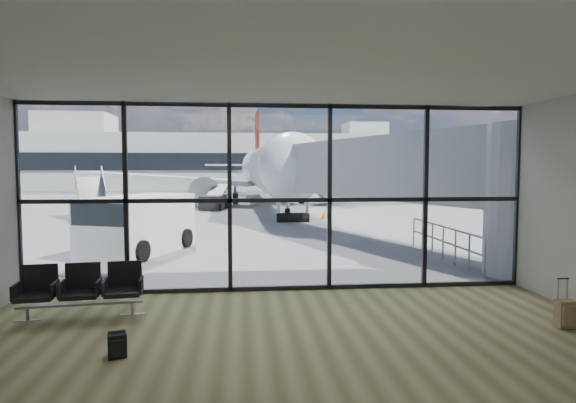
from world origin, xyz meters
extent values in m
plane|color=slate|center=(0.00, 40.00, 0.00)|extent=(220.00, 220.00, 0.00)
cube|color=brown|center=(0.00, -4.00, 0.01)|extent=(12.00, 8.00, 0.01)
cube|color=silver|center=(0.00, -4.00, 4.50)|extent=(12.00, 8.00, 0.02)
cube|color=beige|center=(0.00, -8.00, 2.25)|extent=(12.00, 0.02, 4.50)
cube|color=white|center=(0.00, 0.00, 2.25)|extent=(12.00, 0.04, 4.50)
cube|color=black|center=(0.00, 0.00, 0.06)|extent=(12.00, 0.12, 0.10)
cube|color=black|center=(0.00, 0.00, 2.20)|extent=(12.00, 0.12, 0.10)
cube|color=black|center=(0.00, 0.00, 4.44)|extent=(12.00, 0.12, 0.10)
cube|color=black|center=(-6.00, 0.00, 2.25)|extent=(0.10, 0.12, 4.50)
cube|color=black|center=(-3.60, 0.00, 2.25)|extent=(0.10, 0.12, 4.50)
cube|color=black|center=(-1.20, 0.00, 2.25)|extent=(0.10, 0.12, 4.50)
cube|color=black|center=(1.20, 0.00, 2.25)|extent=(0.10, 0.12, 4.50)
cube|color=black|center=(3.60, 0.00, 2.25)|extent=(0.10, 0.12, 4.50)
cube|color=black|center=(6.00, 0.00, 2.25)|extent=(0.10, 0.12, 4.50)
cylinder|color=#ABAEB0|center=(7.20, 1.00, 2.10)|extent=(2.80, 2.80, 4.20)
cube|color=#ABAEB0|center=(4.55, 8.00, 3.00)|extent=(7.45, 14.81, 2.40)
cube|color=#ABAEB0|center=(1.90, 15.00, 3.00)|extent=(2.60, 2.20, 2.60)
cylinder|color=gray|center=(1.10, 15.00, 0.90)|extent=(0.20, 0.20, 1.80)
cylinder|color=gray|center=(2.70, 15.00, 0.90)|extent=(0.20, 0.20, 1.80)
cylinder|color=black|center=(1.90, 15.00, 0.25)|extent=(1.80, 0.56, 0.56)
cylinder|color=gray|center=(5.60, 0.80, 0.55)|extent=(0.06, 0.06, 1.10)
cylinder|color=gray|center=(5.60, 1.70, 0.55)|extent=(0.06, 0.06, 1.10)
cylinder|color=gray|center=(5.60, 2.60, 0.55)|extent=(0.06, 0.06, 1.10)
cylinder|color=gray|center=(5.60, 3.50, 0.55)|extent=(0.06, 0.06, 1.10)
cylinder|color=gray|center=(5.60, 4.40, 0.55)|extent=(0.06, 0.06, 1.10)
cylinder|color=gray|center=(5.60, 5.30, 0.55)|extent=(0.06, 0.06, 1.10)
cylinder|color=gray|center=(5.60, 6.20, 0.55)|extent=(0.06, 0.06, 1.10)
cylinder|color=gray|center=(5.60, 3.50, 1.08)|extent=(0.06, 5.40, 0.06)
cylinder|color=gray|center=(5.60, 3.50, 0.60)|extent=(0.06, 5.40, 0.06)
cube|color=beige|center=(0.00, 62.00, 4.00)|extent=(80.00, 12.00, 8.00)
cube|color=black|center=(0.00, 55.90, 4.00)|extent=(80.00, 0.20, 2.40)
cube|color=beige|center=(-25.00, 62.00, 9.50)|extent=(10.00, 8.00, 3.00)
cube|color=beige|center=(18.00, 62.00, 9.00)|extent=(6.00, 6.00, 2.00)
cylinder|color=#382619|center=(-39.00, 72.00, 1.53)|extent=(0.50, 0.50, 3.06)
sphere|color=black|center=(-39.00, 72.00, 5.27)|extent=(5.61, 5.61, 5.61)
cylinder|color=#382619|center=(-33.00, 72.00, 1.71)|extent=(0.50, 0.50, 3.42)
sphere|color=black|center=(-33.00, 72.00, 5.89)|extent=(6.27, 6.27, 6.27)
cylinder|color=#382619|center=(-27.00, 72.00, 1.35)|extent=(0.50, 0.50, 2.70)
sphere|color=black|center=(-27.00, 72.00, 4.65)|extent=(4.95, 4.95, 4.95)
cylinder|color=#382619|center=(-21.00, 72.00, 1.53)|extent=(0.50, 0.50, 3.06)
sphere|color=black|center=(-21.00, 72.00, 5.27)|extent=(5.61, 5.61, 5.61)
cylinder|color=#382619|center=(-15.00, 72.00, 1.71)|extent=(0.50, 0.50, 3.42)
sphere|color=black|center=(-15.00, 72.00, 5.89)|extent=(6.27, 6.27, 6.27)
cube|color=gray|center=(-4.10, -1.79, 0.27)|extent=(2.37, 0.36, 0.04)
cube|color=black|center=(-4.90, -1.88, 0.47)|extent=(0.74, 0.70, 0.09)
cube|color=black|center=(-4.93, -1.58, 0.75)|extent=(0.67, 0.15, 0.59)
cube|color=black|center=(-4.10, -1.79, 0.47)|extent=(0.74, 0.70, 0.09)
cube|color=black|center=(-4.13, -1.49, 0.75)|extent=(0.67, 0.15, 0.59)
cube|color=black|center=(-3.29, -1.69, 0.47)|extent=(0.74, 0.70, 0.09)
cube|color=black|center=(-3.33, -1.39, 0.75)|extent=(0.67, 0.15, 0.59)
cylinder|color=gray|center=(-5.06, -1.90, 0.13)|extent=(0.06, 0.06, 0.27)
cylinder|color=gray|center=(-3.13, -1.67, 0.13)|extent=(0.06, 0.06, 0.27)
cube|color=black|center=(-2.86, -3.94, 0.19)|extent=(0.32, 0.25, 0.38)
cube|color=black|center=(-2.82, -4.04, 0.19)|extent=(0.23, 0.12, 0.26)
cylinder|color=black|center=(-2.88, -3.86, 0.38)|extent=(0.27, 0.14, 0.07)
cube|color=olive|center=(5.02, -3.29, 0.27)|extent=(0.35, 0.22, 0.51)
cube|color=olive|center=(5.02, -3.41, 0.27)|extent=(0.28, 0.05, 0.38)
cylinder|color=gray|center=(4.92, -3.20, 0.71)|extent=(0.02, 0.02, 0.42)
cylinder|color=gray|center=(5.11, -3.20, 0.71)|extent=(0.02, 0.02, 0.42)
cube|color=black|center=(5.01, -3.20, 0.92)|extent=(0.23, 0.04, 0.02)
cylinder|color=black|center=(4.92, -3.20, 0.03)|extent=(0.03, 0.06, 0.06)
cylinder|color=black|center=(5.11, -3.20, 0.03)|extent=(0.03, 0.06, 0.06)
cylinder|color=white|center=(1.37, 29.19, 3.05)|extent=(4.51, 30.56, 3.76)
sphere|color=white|center=(1.74, 13.96, 3.05)|extent=(3.76, 3.76, 3.76)
cone|color=white|center=(0.93, 46.96, 3.35)|extent=(3.91, 6.19, 3.76)
cube|color=black|center=(1.73, 14.57, 3.56)|extent=(2.26, 1.27, 0.51)
cube|color=white|center=(-7.29, 30.00, 2.18)|extent=(15.59, 7.66, 1.20)
cylinder|color=black|center=(-3.89, 28.05, 1.17)|extent=(2.22, 3.51, 2.13)
cube|color=white|center=(-2.31, 46.38, 3.45)|extent=(5.83, 2.82, 0.18)
cube|color=white|center=(9.97, 30.42, 2.18)|extent=(15.52, 8.32, 1.20)
cylinder|color=black|center=(6.67, 28.31, 1.17)|extent=(2.22, 3.51, 2.13)
cube|color=white|center=(4.19, 46.54, 3.45)|extent=(5.86, 3.07, 0.18)
cube|color=#5E120D|center=(0.93, 46.96, 6.70)|extent=(0.40, 3.87, 6.09)
cylinder|color=gray|center=(1.69, 15.99, 0.71)|extent=(0.20, 0.20, 1.42)
cylinder|color=black|center=(1.69, 15.99, 0.36)|extent=(0.27, 0.72, 0.71)
cylinder|color=black|center=(-1.49, 29.63, 0.46)|extent=(0.48, 0.99, 0.98)
cylinder|color=black|center=(4.20, 29.77, 0.46)|extent=(0.48, 0.99, 0.98)
cube|color=silver|center=(-4.50, 5.76, 1.00)|extent=(3.50, 5.02, 2.00)
cube|color=black|center=(-5.10, 4.16, 1.55)|extent=(2.21, 1.80, 0.70)
cylinder|color=black|center=(-5.97, 4.70, 0.35)|extent=(0.48, 0.74, 0.70)
cylinder|color=black|center=(-4.09, 4.00, 0.35)|extent=(0.48, 0.74, 0.70)
cylinder|color=black|center=(-4.91, 7.52, 0.35)|extent=(0.48, 0.74, 0.70)
cylinder|color=black|center=(-3.03, 6.81, 0.35)|extent=(0.48, 0.74, 0.70)
cube|color=black|center=(-3.00, 24.00, 0.55)|extent=(1.92, 3.18, 0.99)
cube|color=black|center=(-2.78, 25.17, 1.29)|extent=(1.63, 2.65, 1.02)
cylinder|color=black|center=(-3.87, 23.15, 0.25)|extent=(0.29, 0.52, 0.50)
cylinder|color=black|center=(-2.50, 22.90, 0.25)|extent=(0.29, 0.52, 0.50)
cylinder|color=black|center=(-3.50, 25.10, 0.25)|extent=(0.29, 0.52, 0.50)
cylinder|color=black|center=(-2.13, 24.85, 0.25)|extent=(0.29, 0.52, 0.50)
cube|color=yellow|center=(-9.63, 17.38, 0.48)|extent=(2.66, 3.39, 0.85)
cube|color=gray|center=(-9.93, 18.17, 1.70)|extent=(2.26, 2.79, 1.57)
cylinder|color=black|center=(-10.04, 16.08, 0.23)|extent=(0.37, 0.51, 0.47)
cylinder|color=black|center=(-8.45, 16.69, 0.23)|extent=(0.37, 0.51, 0.47)
cylinder|color=black|center=(-10.80, 18.06, 0.23)|extent=(0.37, 0.51, 0.47)
cylinder|color=black|center=(-9.22, 18.68, 0.23)|extent=(0.37, 0.51, 0.47)
cube|color=red|center=(-4.00, 15.32, 0.01)|extent=(0.38, 0.38, 0.03)
cone|color=red|center=(-4.00, 15.32, 0.27)|extent=(0.36, 0.36, 0.54)
cube|color=orange|center=(3.93, 16.63, 0.01)|extent=(0.36, 0.36, 0.03)
cone|color=orange|center=(3.93, 16.63, 0.26)|extent=(0.34, 0.34, 0.51)
camera|label=1|loc=(-0.90, -11.47, 2.94)|focal=30.00mm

